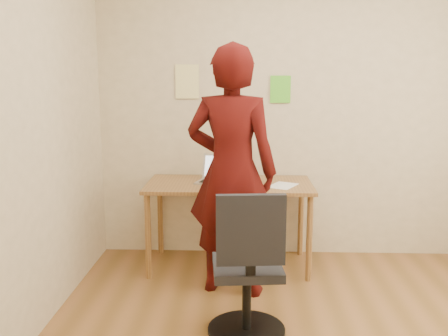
{
  "coord_description": "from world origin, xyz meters",
  "views": [
    {
      "loc": [
        -0.45,
        -2.76,
        1.64
      ],
      "look_at": [
        -0.59,
        0.95,
        0.95
      ],
      "focal_mm": 40.0,
      "sensor_mm": 36.0,
      "label": 1
    }
  ],
  "objects_px": {
    "laptop": "(217,176)",
    "person": "(232,172)",
    "desk": "(229,193)",
    "phone": "(250,187)",
    "office_chair": "(248,276)"
  },
  "relations": [
    {
      "from": "desk",
      "to": "phone",
      "type": "relative_size",
      "value": 9.24
    },
    {
      "from": "office_chair",
      "to": "person",
      "type": "bearing_deg",
      "value": 94.23
    },
    {
      "from": "phone",
      "to": "person",
      "type": "relative_size",
      "value": 0.08
    },
    {
      "from": "desk",
      "to": "person",
      "type": "relative_size",
      "value": 0.75
    },
    {
      "from": "laptop",
      "to": "phone",
      "type": "bearing_deg",
      "value": -20.38
    },
    {
      "from": "laptop",
      "to": "office_chair",
      "type": "relative_size",
      "value": 0.39
    },
    {
      "from": "phone",
      "to": "office_chair",
      "type": "height_order",
      "value": "office_chair"
    },
    {
      "from": "phone",
      "to": "office_chair",
      "type": "xyz_separation_m",
      "value": [
        -0.03,
        -1.05,
        -0.33
      ]
    },
    {
      "from": "laptop",
      "to": "person",
      "type": "height_order",
      "value": "person"
    },
    {
      "from": "laptop",
      "to": "office_chair",
      "type": "distance_m",
      "value": 1.33
    },
    {
      "from": "phone",
      "to": "office_chair",
      "type": "relative_size",
      "value": 0.16
    },
    {
      "from": "laptop",
      "to": "phone",
      "type": "xyz_separation_m",
      "value": [
        0.28,
        -0.2,
        -0.04
      ]
    },
    {
      "from": "desk",
      "to": "laptop",
      "type": "relative_size",
      "value": 3.72
    },
    {
      "from": "desk",
      "to": "phone",
      "type": "distance_m",
      "value": 0.26
    },
    {
      "from": "phone",
      "to": "desk",
      "type": "bearing_deg",
      "value": 105.69
    }
  ]
}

